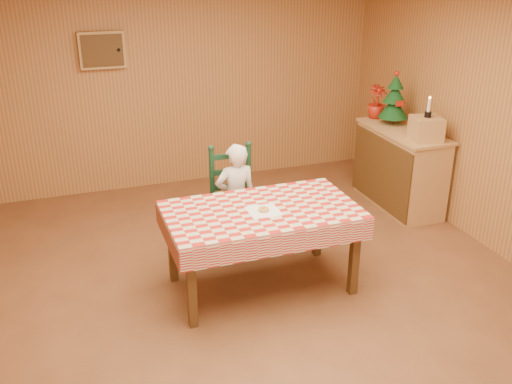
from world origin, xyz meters
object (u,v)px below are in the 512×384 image
dining_table (262,218)px  seated_child (236,199)px  ladder_chair (234,202)px  shelf_unit (399,168)px  christmas_tree (394,100)px  crate (426,129)px

dining_table → seated_child: bearing=90.0°
ladder_chair → dining_table: bearing=-90.0°
dining_table → ladder_chair: 0.81m
dining_table → ladder_chair: (0.00, 0.79, -0.18)m
dining_table → shelf_unit: 2.43m
shelf_unit → christmas_tree: size_ratio=2.00×
seated_child → ladder_chair: bearing=-90.0°
ladder_chair → crate: size_ratio=3.60×
shelf_unit → christmas_tree: christmas_tree is taller
ladder_chair → shelf_unit: ladder_chair is taller
seated_child → shelf_unit: size_ratio=0.91×
ladder_chair → shelf_unit: (2.13, 0.37, -0.04)m
seated_child → christmas_tree: christmas_tree is taller
shelf_unit → ladder_chair: bearing=-170.3°
seated_child → shelf_unit: bearing=-168.8°
ladder_chair → seated_child: (-0.00, -0.06, 0.06)m
dining_table → ladder_chair: size_ratio=1.53×
dining_table → christmas_tree: 2.61m
crate → christmas_tree: bearing=90.0°
seated_child → christmas_tree: size_ratio=1.81×
shelf_unit → dining_table: bearing=-151.6°
crate → dining_table: bearing=-160.6°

